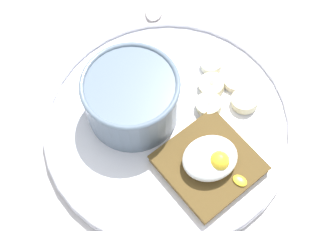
{
  "coord_description": "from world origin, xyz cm",
  "views": [
    {
      "loc": [
        9.67,
        23.09,
        54.17
      ],
      "look_at": [
        0.0,
        0.0,
        5.0
      ],
      "focal_mm": 50.0,
      "sensor_mm": 36.0,
      "label": 1
    }
  ],
  "objects_px": {
    "poached_egg": "(211,159)",
    "banana_slice_front": "(212,85)",
    "banana_slice_right": "(208,103)",
    "banana_slice_left": "(245,101)",
    "oatmeal_bowl": "(132,98)",
    "banana_slice_back": "(211,65)",
    "banana_slice_inner": "(235,81)",
    "toast_slice": "(209,164)"
  },
  "relations": [
    {
      "from": "poached_egg",
      "to": "toast_slice",
      "type": "bearing_deg",
      "value": -57.16
    },
    {
      "from": "toast_slice",
      "to": "banana_slice_right",
      "type": "height_order",
      "value": "banana_slice_right"
    },
    {
      "from": "banana_slice_back",
      "to": "banana_slice_right",
      "type": "xyz_separation_m",
      "value": [
        0.03,
        0.05,
        0.0
      ]
    },
    {
      "from": "oatmeal_bowl",
      "to": "banana_slice_right",
      "type": "xyz_separation_m",
      "value": [
        -0.09,
        0.03,
        -0.03
      ]
    },
    {
      "from": "banana_slice_right",
      "to": "banana_slice_front",
      "type": "bearing_deg",
      "value": -124.48
    },
    {
      "from": "banana_slice_front",
      "to": "banana_slice_left",
      "type": "relative_size",
      "value": 0.78
    },
    {
      "from": "banana_slice_left",
      "to": "poached_egg",
      "type": "bearing_deg",
      "value": 38.36
    },
    {
      "from": "poached_egg",
      "to": "banana_slice_left",
      "type": "relative_size",
      "value": 1.54
    },
    {
      "from": "banana_slice_back",
      "to": "banana_slice_front",
      "type": "bearing_deg",
      "value": 65.55
    },
    {
      "from": "banana_slice_right",
      "to": "poached_egg",
      "type": "bearing_deg",
      "value": 66.67
    },
    {
      "from": "oatmeal_bowl",
      "to": "banana_slice_back",
      "type": "relative_size",
      "value": 3.14
    },
    {
      "from": "banana_slice_right",
      "to": "oatmeal_bowl",
      "type": "bearing_deg",
      "value": -18.79
    },
    {
      "from": "banana_slice_front",
      "to": "banana_slice_right",
      "type": "bearing_deg",
      "value": 55.52
    },
    {
      "from": "oatmeal_bowl",
      "to": "toast_slice",
      "type": "bearing_deg",
      "value": 118.05
    },
    {
      "from": "oatmeal_bowl",
      "to": "banana_slice_back",
      "type": "distance_m",
      "value": 0.12
    },
    {
      "from": "poached_egg",
      "to": "banana_slice_right",
      "type": "relative_size",
      "value": 1.66
    },
    {
      "from": "poached_egg",
      "to": "banana_slice_front",
      "type": "distance_m",
      "value": 0.11
    },
    {
      "from": "banana_slice_left",
      "to": "banana_slice_right",
      "type": "distance_m",
      "value": 0.05
    },
    {
      "from": "poached_egg",
      "to": "banana_slice_right",
      "type": "height_order",
      "value": "poached_egg"
    },
    {
      "from": "banana_slice_front",
      "to": "banana_slice_right",
      "type": "distance_m",
      "value": 0.03
    },
    {
      "from": "poached_egg",
      "to": "banana_slice_back",
      "type": "distance_m",
      "value": 0.14
    },
    {
      "from": "poached_egg",
      "to": "banana_slice_left",
      "type": "bearing_deg",
      "value": -141.64
    },
    {
      "from": "banana_slice_left",
      "to": "banana_slice_inner",
      "type": "relative_size",
      "value": 1.15
    },
    {
      "from": "banana_slice_inner",
      "to": "banana_slice_back",
      "type": "bearing_deg",
      "value": -61.98
    },
    {
      "from": "banana_slice_front",
      "to": "banana_slice_right",
      "type": "relative_size",
      "value": 0.84
    },
    {
      "from": "banana_slice_right",
      "to": "banana_slice_inner",
      "type": "height_order",
      "value": "banana_slice_right"
    },
    {
      "from": "poached_egg",
      "to": "banana_slice_front",
      "type": "height_order",
      "value": "poached_egg"
    },
    {
      "from": "poached_egg",
      "to": "banana_slice_right",
      "type": "distance_m",
      "value": 0.08
    },
    {
      "from": "banana_slice_left",
      "to": "banana_slice_right",
      "type": "height_order",
      "value": "same"
    },
    {
      "from": "oatmeal_bowl",
      "to": "poached_egg",
      "type": "height_order",
      "value": "oatmeal_bowl"
    },
    {
      "from": "banana_slice_inner",
      "to": "banana_slice_left",
      "type": "bearing_deg",
      "value": 85.46
    },
    {
      "from": "poached_egg",
      "to": "banana_slice_front",
      "type": "bearing_deg",
      "value": -116.14
    },
    {
      "from": "oatmeal_bowl",
      "to": "banana_slice_inner",
      "type": "relative_size",
      "value": 2.85
    },
    {
      "from": "banana_slice_front",
      "to": "banana_slice_left",
      "type": "height_order",
      "value": "same"
    },
    {
      "from": "toast_slice",
      "to": "banana_slice_back",
      "type": "height_order",
      "value": "toast_slice"
    },
    {
      "from": "toast_slice",
      "to": "banana_slice_left",
      "type": "xyz_separation_m",
      "value": [
        -0.08,
        -0.06,
        -0.0
      ]
    },
    {
      "from": "poached_egg",
      "to": "banana_slice_left",
      "type": "xyz_separation_m",
      "value": [
        -0.08,
        -0.06,
        -0.02
      ]
    },
    {
      "from": "toast_slice",
      "to": "banana_slice_left",
      "type": "relative_size",
      "value": 2.7
    },
    {
      "from": "oatmeal_bowl",
      "to": "banana_slice_back",
      "type": "bearing_deg",
      "value": -169.75
    },
    {
      "from": "toast_slice",
      "to": "banana_slice_right",
      "type": "distance_m",
      "value": 0.08
    },
    {
      "from": "oatmeal_bowl",
      "to": "banana_slice_back",
      "type": "xyz_separation_m",
      "value": [
        -0.12,
        -0.02,
        -0.03
      ]
    },
    {
      "from": "poached_egg",
      "to": "banana_slice_front",
      "type": "xyz_separation_m",
      "value": [
        -0.05,
        -0.1,
        -0.02
      ]
    }
  ]
}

